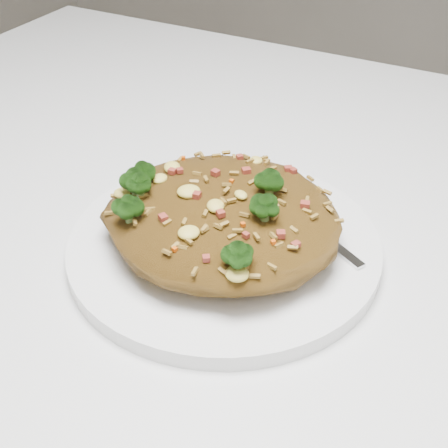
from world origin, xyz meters
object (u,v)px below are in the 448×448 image
Objects in this scene: dining_table at (307,306)px; fork at (302,220)px; plate at (224,245)px; fried_rice at (223,209)px.

fork is at bearing -125.28° from dining_table.
plate is (-0.06, -0.06, 0.10)m from dining_table.
fork is (0.05, 0.05, -0.03)m from fried_rice.
fried_rice reaches higher than fork.
dining_table is 0.16m from fried_rice.
plate is 0.07m from fork.
fork reaches higher than dining_table.
fork is (-0.01, -0.01, 0.11)m from dining_table.
fried_rice is 0.08m from fork.
plate is 1.33× the size of fried_rice.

